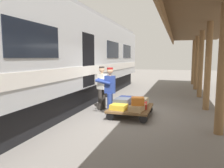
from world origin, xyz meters
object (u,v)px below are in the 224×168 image
(train_car, at_px, (55,57))
(luggage_cart, at_px, (131,108))
(suitcase_cream_canvas, at_px, (142,101))
(porter_in_overalls, at_px, (109,90))
(suitcase_slate_roller, at_px, (122,102))
(suitcase_red_plastic, at_px, (140,105))
(suitcase_yellow_case, at_px, (119,107))
(suitcase_tan_vintage, at_px, (137,108))
(porter_by_door, at_px, (102,86))
(suitcase_orange_carryall, at_px, (138,101))
(suitcase_navy_fabric, at_px, (126,100))

(train_car, xyz_separation_m, luggage_cart, (-3.25, 0.39, -1.78))
(suitcase_cream_canvas, bearing_deg, porter_in_overalls, 33.66)
(train_car, distance_m, suitcase_slate_roller, 3.36)
(suitcase_red_plastic, relative_size, suitcase_cream_canvas, 1.09)
(luggage_cart, relative_size, suitcase_cream_canvas, 2.99)
(luggage_cart, distance_m, suitcase_yellow_case, 0.58)
(suitcase_cream_canvas, xyz_separation_m, suitcase_slate_roller, (0.62, 0.47, 0.02))
(suitcase_tan_vintage, bearing_deg, porter_by_door, -33.58)
(suitcase_orange_carryall, bearing_deg, suitcase_navy_fabric, -56.57)
(suitcase_red_plastic, bearing_deg, porter_in_overalls, 11.64)
(suitcase_red_plastic, relative_size, porter_by_door, 0.37)
(porter_by_door, bearing_deg, suitcase_tan_vintage, 146.42)
(suitcase_yellow_case, bearing_deg, suitcase_cream_canvas, -123.01)
(suitcase_red_plastic, relative_size, suitcase_slate_roller, 1.14)
(suitcase_red_plastic, height_order, porter_in_overalls, porter_in_overalls)
(suitcase_yellow_case, relative_size, suitcase_navy_fabric, 1.01)
(train_car, bearing_deg, luggage_cart, 173.09)
(porter_in_overalls, bearing_deg, suitcase_tan_vintage, 165.77)
(suitcase_red_plastic, distance_m, suitcase_cream_canvas, 0.48)
(luggage_cart, relative_size, porter_by_door, 1.01)
(porter_in_overalls, bearing_deg, suitcase_cream_canvas, -146.34)
(luggage_cart, distance_m, suitcase_red_plastic, 0.33)
(suitcase_yellow_case, relative_size, porter_in_overalls, 0.31)
(suitcase_slate_roller, bearing_deg, suitcase_tan_vintage, 142.41)
(suitcase_tan_vintage, relative_size, suitcase_red_plastic, 1.00)
(train_car, bearing_deg, suitcase_red_plastic, 173.68)
(train_car, bearing_deg, suitcase_yellow_case, 163.56)
(luggage_cart, distance_m, porter_in_overalls, 0.99)
(suitcase_yellow_case, xyz_separation_m, suitcase_navy_fabric, (-0.00, -0.95, 0.05))
(suitcase_navy_fabric, bearing_deg, suitcase_yellow_case, 90.00)
(train_car, height_order, suitcase_slate_roller, train_car)
(suitcase_orange_carryall, xyz_separation_m, porter_in_overalls, (1.05, -0.27, 0.27))
(suitcase_red_plastic, xyz_separation_m, suitcase_orange_carryall, (-0.01, 0.48, 0.24))
(train_car, relative_size, suitcase_red_plastic, 28.78)
(luggage_cart, bearing_deg, train_car, -6.91)
(suitcase_yellow_case, distance_m, suitcase_slate_roller, 0.48)
(suitcase_orange_carryall, distance_m, porter_by_door, 1.93)
(suitcase_cream_canvas, bearing_deg, suitcase_tan_vintage, 90.00)
(suitcase_slate_roller, relative_size, suitcase_orange_carryall, 1.38)
(suitcase_red_plastic, height_order, suitcase_orange_carryall, suitcase_orange_carryall)
(suitcase_red_plastic, bearing_deg, train_car, -6.32)
(suitcase_orange_carryall, height_order, porter_by_door, porter_by_door)
(train_car, height_order, suitcase_yellow_case, train_car)
(luggage_cart, relative_size, suitcase_yellow_case, 3.31)
(suitcase_tan_vintage, height_order, porter_by_door, porter_by_door)
(suitcase_slate_roller, bearing_deg, suitcase_navy_fabric, -90.00)
(suitcase_yellow_case, relative_size, suitcase_cream_canvas, 0.90)
(suitcase_cream_canvas, relative_size, porter_in_overalls, 0.34)
(train_car, xyz_separation_m, porter_by_door, (-1.97, -0.18, -1.14))
(suitcase_red_plastic, relative_size, suitcase_orange_carryall, 1.57)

